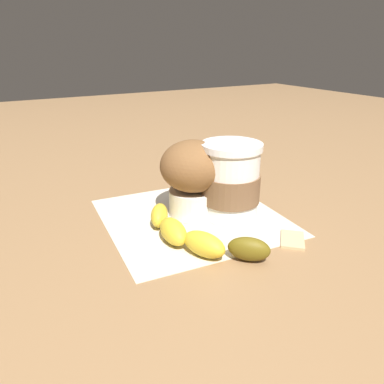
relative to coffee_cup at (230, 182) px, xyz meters
name	(u,v)px	position (x,y,z in m)	size (l,w,h in m)	color
ground_plane	(192,217)	(0.06, -0.02, -0.06)	(3.00, 3.00, 0.00)	#936D47
paper_napkin	(192,217)	(0.06, -0.02, -0.06)	(0.27, 0.27, 0.00)	beige
coffee_cup	(230,182)	(0.00, 0.00, 0.00)	(0.09, 0.09, 0.12)	white
muffin	(193,174)	(0.05, -0.03, 0.01)	(0.10, 0.10, 0.12)	white
banana	(193,235)	(0.10, 0.06, -0.04)	(0.11, 0.20, 0.03)	gold
sugar_packet	(293,239)	(-0.03, 0.11, -0.05)	(0.05, 0.03, 0.01)	#E0B27F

